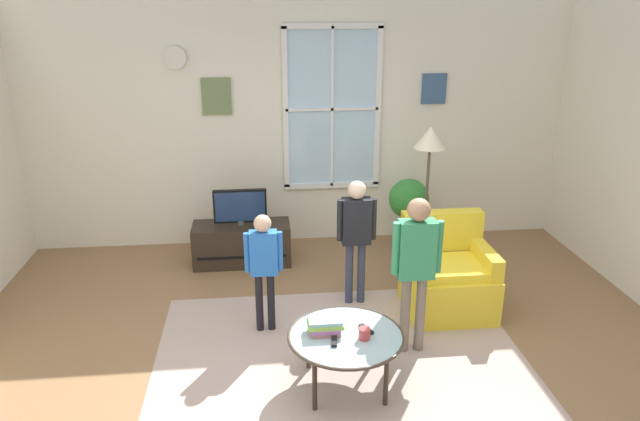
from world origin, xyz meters
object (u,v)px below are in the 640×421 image
at_px(cup, 364,334).
at_px(remote_near_cup, 366,329).
at_px(book_stack, 325,326).
at_px(potted_plant_by_window, 409,205).
at_px(coffee_table, 346,338).
at_px(person_green_shirt, 416,258).
at_px(tv_stand, 242,244).
at_px(floor_lamp, 429,152).
at_px(remote_near_books, 334,341).
at_px(person_blue_shirt, 264,260).
at_px(television, 240,206).
at_px(person_black_shirt, 356,228).
at_px(armchair, 447,276).

relative_size(cup, remote_near_cup, 0.61).
distance_m(cup, remote_near_cup, 0.12).
relative_size(book_stack, potted_plant_by_window, 0.31).
bearing_deg(coffee_table, book_stack, 161.09).
height_order(person_green_shirt, potted_plant_by_window, person_green_shirt).
xyz_separation_m(tv_stand, potted_plant_by_window, (1.88, 0.17, 0.32)).
height_order(person_green_shirt, floor_lamp, floor_lamp).
height_order(tv_stand, potted_plant_by_window, potted_plant_by_window).
bearing_deg(remote_near_books, person_green_shirt, 35.29).
bearing_deg(tv_stand, cup, -68.40).
distance_m(cup, person_green_shirt, 0.77).
bearing_deg(person_blue_shirt, television, 99.17).
bearing_deg(person_blue_shirt, person_green_shirt, -20.50).
relative_size(coffee_table, person_green_shirt, 0.65).
distance_m(coffee_table, floor_lamp, 2.35).
bearing_deg(television, book_stack, -73.58).
relative_size(tv_stand, cup, 12.17).
relative_size(person_black_shirt, potted_plant_by_window, 1.43).
relative_size(television, remote_near_books, 4.04).
xyz_separation_m(cup, floor_lamp, (0.98, 1.93, 0.83)).
bearing_deg(book_stack, person_green_shirt, 25.87).
xyz_separation_m(tv_stand, remote_near_books, (0.71, -2.36, 0.22)).
relative_size(book_stack, remote_near_cup, 1.85).
bearing_deg(cup, person_black_shirt, 83.38).
bearing_deg(remote_near_cup, tv_stand, 113.25).
height_order(book_stack, person_green_shirt, person_green_shirt).
bearing_deg(cup, person_blue_shirt, 127.17).
bearing_deg(person_blue_shirt, cup, -52.83).
bearing_deg(television, person_blue_shirt, -80.83).
distance_m(remote_near_books, floor_lamp, 2.45).
bearing_deg(person_green_shirt, television, 127.19).
distance_m(coffee_table, person_green_shirt, 0.85).
bearing_deg(tv_stand, book_stack, -73.60).
bearing_deg(remote_near_books, armchair, 43.81).
xyz_separation_m(armchair, remote_near_books, (-1.20, -1.15, 0.12)).
xyz_separation_m(tv_stand, coffee_table, (0.80, -2.28, 0.19)).
bearing_deg(person_blue_shirt, remote_near_books, -63.11).
relative_size(coffee_table, cup, 9.98).
bearing_deg(person_green_shirt, potted_plant_by_window, 77.04).
distance_m(armchair, cup, 1.50).
relative_size(book_stack, remote_near_books, 1.85).
xyz_separation_m(remote_near_books, floor_lamp, (1.20, 1.95, 0.86)).
distance_m(cup, person_black_shirt, 1.37).
height_order(book_stack, person_blue_shirt, person_blue_shirt).
relative_size(person_black_shirt, floor_lamp, 0.77).
bearing_deg(remote_near_books, remote_near_cup, 26.85).
bearing_deg(television, potted_plant_by_window, 5.27).
bearing_deg(remote_near_cup, coffee_table, -163.93).
xyz_separation_m(cup, person_blue_shirt, (-0.70, 0.92, 0.19)).
height_order(remote_near_books, person_black_shirt, person_black_shirt).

